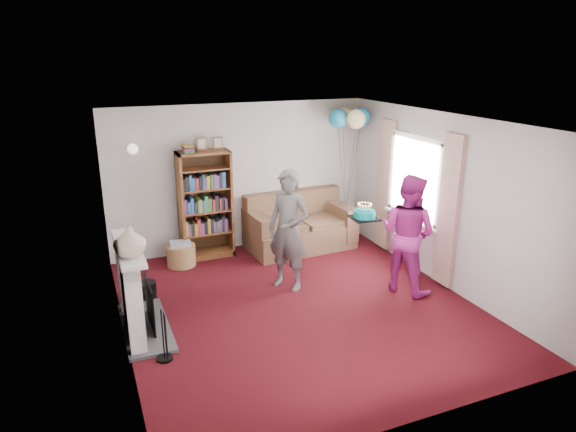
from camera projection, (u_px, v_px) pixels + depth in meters
name	position (u px, v px, depth m)	size (l,w,h in m)	color
ground	(299.00, 306.00, 6.96)	(5.00, 5.00, 0.00)	black
wall_back	(241.00, 177.00, 8.79)	(4.50, 0.02, 2.50)	silver
wall_left	(115.00, 243.00, 5.76)	(0.02, 5.00, 2.50)	silver
wall_right	(442.00, 200.00, 7.41)	(0.02, 5.00, 2.50)	silver
ceiling	(300.00, 120.00, 6.20)	(4.50, 5.00, 0.01)	white
fireplace	(135.00, 293.00, 6.21)	(0.55, 1.80, 1.12)	#3F3F42
window_bay	(414.00, 194.00, 7.93)	(0.14, 2.02, 2.20)	white
wall_sconce	(133.00, 149.00, 7.83)	(0.16, 0.23, 0.16)	gold
bookcase	(205.00, 205.00, 8.46)	(0.85, 0.42, 2.00)	#472B14
sofa	(298.00, 227.00, 9.01)	(1.80, 0.95, 0.95)	brown
wicker_basket	(181.00, 254.00, 8.25)	(0.46, 0.46, 0.40)	#A9764E
person_striped	(288.00, 230.00, 7.29)	(0.64, 0.42, 1.75)	black
person_magenta	(408.00, 234.00, 7.22)	(0.83, 0.65, 1.71)	#AE2280
birthday_cake	(364.00, 214.00, 7.22)	(0.37, 0.37, 0.22)	black
balloons	(350.00, 118.00, 8.75)	(0.77, 0.77, 1.70)	#3F3F3F
mantel_vase	(129.00, 241.00, 5.66)	(0.35, 0.35, 0.37)	beige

